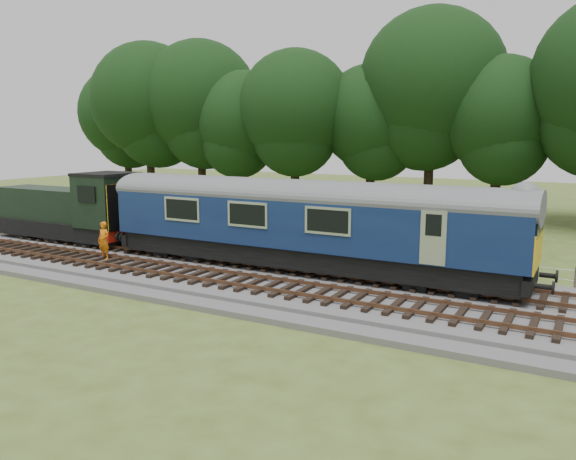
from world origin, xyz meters
The scene contains 9 objects.
ground centered at (0.00, 0.00, 0.00)m, with size 120.00×120.00×0.00m, color #46561F.
ballast centered at (0.00, 0.00, 0.17)m, with size 70.00×7.00×0.35m, color #4C4C4F.
track_north centered at (0.00, 1.40, 0.42)m, with size 67.20×2.40×0.21m.
track_south centered at (0.00, -1.60, 0.42)m, with size 67.20×2.40×0.21m.
fence centered at (0.00, 4.50, 0.00)m, with size 64.00×0.12×1.00m, color #6B6054, non-canonical shape.
tree_line centered at (0.00, 22.00, 0.00)m, with size 70.00×8.00×18.00m, color black, non-canonical shape.
dmu_railcar centered at (-0.17, 1.40, 2.61)m, with size 18.05×2.86×3.88m.
shunter_loco centered at (-14.09, 1.40, 1.97)m, with size 8.92×2.60×3.38m.
worker centered at (-9.04, -1.14, 1.22)m, with size 0.63×0.42×1.74m, color orange.
Camera 1 is at (10.38, -19.06, 5.95)m, focal length 35.00 mm.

